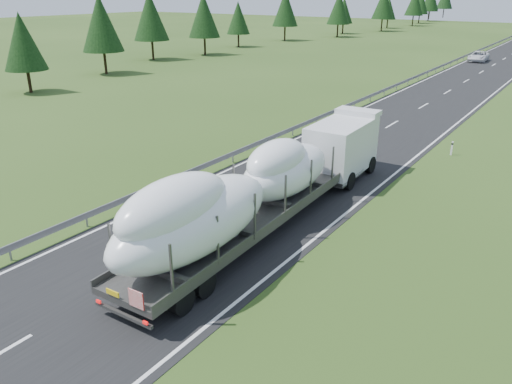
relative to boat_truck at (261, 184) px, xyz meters
The scene contains 4 objects.
guardrail 87.73m from the boat_truck, 94.77° to the left, with size 0.10×400.00×0.76m.
tree_line_left 102.40m from the boat_truck, 116.86° to the left, with size 15.04×257.77×12.29m.
boat_truck is the anchor object (origin of this frame).
distant_van 71.50m from the boat_truck, 93.98° to the left, with size 2.65×5.74×1.60m, color silver.
Camera 1 is at (14.05, -5.62, 10.85)m, focal length 35.00 mm.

